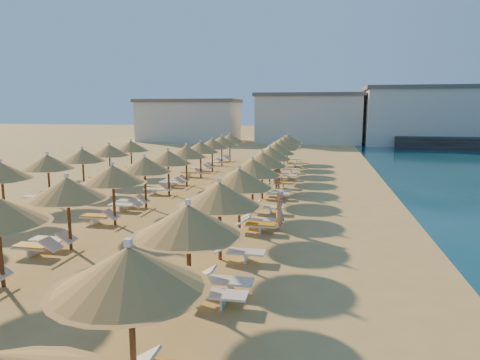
% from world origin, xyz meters
% --- Properties ---
extents(ground, '(220.00, 220.00, 0.00)m').
position_xyz_m(ground, '(0.00, 0.00, 0.00)').
color(ground, tan).
rests_on(ground, ground).
extents(hotel_blocks, '(49.66, 10.52, 8.10)m').
position_xyz_m(hotel_blocks, '(3.67, 46.42, 3.70)').
color(hotel_blocks, beige).
rests_on(hotel_blocks, ground).
extents(parasol_row_east, '(2.91, 39.95, 2.78)m').
position_xyz_m(parasol_row_east, '(2.41, 3.93, 2.19)').
color(parasol_row_east, brown).
rests_on(parasol_row_east, ground).
extents(parasol_row_west, '(2.91, 39.95, 2.78)m').
position_xyz_m(parasol_row_west, '(-3.14, 3.93, 2.19)').
color(parasol_row_west, brown).
rests_on(parasol_row_west, ground).
extents(parasol_row_inland, '(2.91, 23.12, 2.78)m').
position_xyz_m(parasol_row_inland, '(-8.63, 2.25, 2.19)').
color(parasol_row_inland, brown).
rests_on(parasol_row_inland, ground).
extents(loungers, '(14.09, 37.64, 0.66)m').
position_xyz_m(loungers, '(-1.85, 3.46, 0.34)').
color(loungers, white).
rests_on(loungers, ground).
extents(beachgoer_c, '(1.08, 1.14, 1.89)m').
position_xyz_m(beachgoer_c, '(3.05, 7.22, 0.95)').
color(beachgoer_c, tan).
rests_on(beachgoer_c, ground).
extents(beachgoer_a, '(0.58, 0.70, 1.66)m').
position_xyz_m(beachgoer_a, '(4.01, -0.66, 0.83)').
color(beachgoer_a, tan).
rests_on(beachgoer_a, ground).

